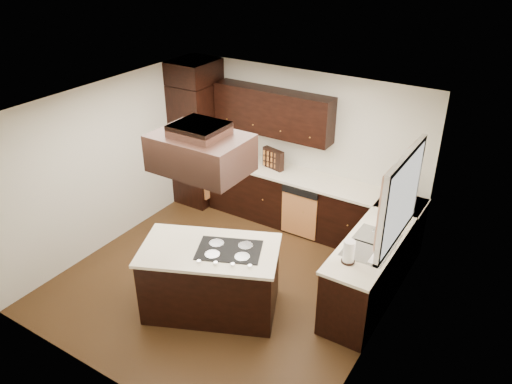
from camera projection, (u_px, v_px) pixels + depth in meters
floor at (227, 280)px, 6.98m from camera, size 4.20×4.20×0.02m
ceiling at (221, 107)px, 5.80m from camera, size 4.20×4.20×0.02m
wall_back at (301, 147)px, 7.97m from camera, size 4.20×0.02×2.50m
wall_front at (98, 292)px, 4.81m from camera, size 4.20×0.02×2.50m
wall_left at (108, 165)px, 7.38m from camera, size 0.02×4.20×2.50m
wall_right at (383, 252)px, 5.40m from camera, size 0.02×4.20×2.50m
oven_column at (198, 144)px, 8.59m from camera, size 0.65×0.75×2.12m
wall_oven_face at (214, 145)px, 8.39m from camera, size 0.05×0.62×0.78m
base_cabinets_back at (292, 200)px, 8.10m from camera, size 2.93×0.60×0.88m
base_cabinets_right at (377, 262)px, 6.60m from camera, size 0.60×2.40×0.88m
countertop_back at (292, 175)px, 7.87m from camera, size 2.93×0.63×0.04m
countertop_right at (380, 233)px, 6.39m from camera, size 0.63×2.40×0.04m
upper_cabinets at (273, 112)px, 7.77m from camera, size 2.00×0.34×0.72m
dishwasher_front at (299, 215)px, 7.76m from camera, size 0.60×0.05×0.72m
window_frame at (401, 198)px, 5.64m from camera, size 0.06×1.32×1.12m
window_pane at (403, 199)px, 5.63m from camera, size 0.00×1.20×1.00m
curtain_left at (384, 209)px, 5.33m from camera, size 0.02×0.34×0.90m
curtain_right at (408, 179)px, 5.96m from camera, size 0.02×0.34×0.90m
sink_rim at (371, 245)px, 6.11m from camera, size 0.52×0.84×0.01m
island at (211, 280)px, 6.26m from camera, size 1.84×1.46×0.88m
island_top at (209, 250)px, 6.05m from camera, size 1.92×1.54×0.04m
cooktop at (229, 250)px, 6.00m from camera, size 0.91×0.78×0.01m
range_hood at (201, 153)px, 5.50m from camera, size 1.05×0.72×0.42m
hood_duct at (199, 130)px, 5.37m from camera, size 0.55×0.50×0.13m
blender_base at (249, 160)px, 8.21m from camera, size 0.15×0.15×0.10m
blender_pitcher at (249, 150)px, 8.13m from camera, size 0.13×0.13×0.26m
spice_rack at (273, 159)px, 7.98m from camera, size 0.40×0.19×0.33m
mixing_bowl at (224, 156)px, 8.42m from camera, size 0.26×0.26×0.06m
soap_bottle at (384, 214)px, 6.60m from camera, size 0.11×0.11×0.18m
paper_towel at (349, 252)px, 5.73m from camera, size 0.16×0.16×0.29m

